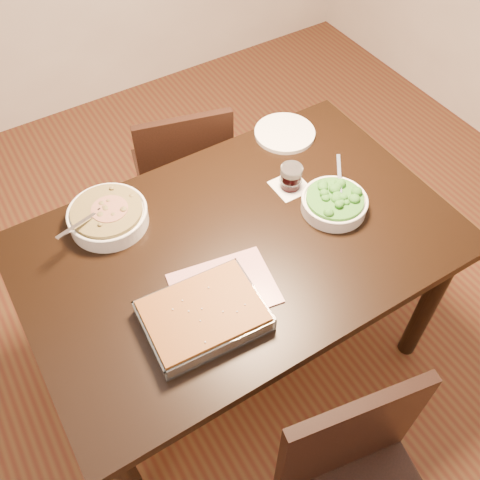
# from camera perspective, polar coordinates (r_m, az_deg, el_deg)

# --- Properties ---
(ground) EXTENTS (4.00, 4.00, 0.00)m
(ground) POSITION_cam_1_polar(r_m,az_deg,el_deg) (2.36, 0.00, -11.60)
(ground) COLOR #4E2316
(ground) RESTS_ON ground
(table) EXTENTS (1.40, 0.90, 0.75)m
(table) POSITION_cam_1_polar(r_m,az_deg,el_deg) (1.81, 0.01, -1.99)
(table) COLOR black
(table) RESTS_ON ground
(magazine_a) EXTENTS (0.34, 0.27, 0.01)m
(magazine_a) POSITION_cam_1_polar(r_m,az_deg,el_deg) (1.62, -1.72, -5.17)
(magazine_a) COLOR #B9354E
(magazine_a) RESTS_ON table
(coaster) EXTENTS (0.12, 0.12, 0.00)m
(coaster) POSITION_cam_1_polar(r_m,az_deg,el_deg) (1.91, 5.36, 5.73)
(coaster) COLOR white
(coaster) RESTS_ON table
(stew_bowl) EXTENTS (0.28, 0.26, 0.10)m
(stew_bowl) POSITION_cam_1_polar(r_m,az_deg,el_deg) (1.81, -13.91, 2.54)
(stew_bowl) COLOR white
(stew_bowl) RESTS_ON table
(broccoli_bowl) EXTENTS (0.22, 0.24, 0.09)m
(broccoli_bowl) POSITION_cam_1_polar(r_m,az_deg,el_deg) (1.83, 10.02, 3.96)
(broccoli_bowl) COLOR white
(broccoli_bowl) RESTS_ON table
(baking_dish) EXTENTS (0.35, 0.27, 0.06)m
(baking_dish) POSITION_cam_1_polar(r_m,az_deg,el_deg) (1.54, -3.92, -8.03)
(baking_dish) COLOR silver
(baking_dish) RESTS_ON table
(wine_tumbler) EXTENTS (0.08, 0.08, 0.09)m
(wine_tumbler) POSITION_cam_1_polar(r_m,az_deg,el_deg) (1.87, 5.46, 6.75)
(wine_tumbler) COLOR black
(wine_tumbler) RESTS_ON coaster
(dinner_plate) EXTENTS (0.23, 0.23, 0.02)m
(dinner_plate) POSITION_cam_1_polar(r_m,az_deg,el_deg) (2.11, 4.79, 11.30)
(dinner_plate) COLOR white
(dinner_plate) RESTS_ON table
(chair_far) EXTENTS (0.48, 0.48, 0.83)m
(chair_far) POSITION_cam_1_polar(r_m,az_deg,el_deg) (2.38, -6.01, 7.22)
(chair_far) COLOR black
(chair_far) RESTS_ON ground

